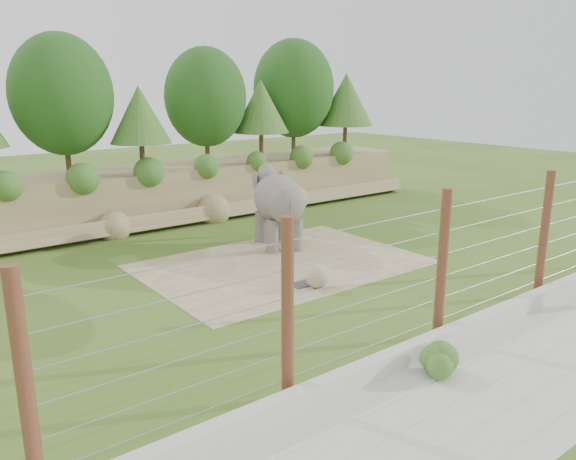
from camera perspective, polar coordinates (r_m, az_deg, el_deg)
ground at (r=18.48m, az=3.80°, el=-6.05°), size 90.00×90.00×0.00m
back_embankment at (r=28.44m, az=-12.41°, el=9.12°), size 30.00×5.52×8.77m
dirt_patch at (r=20.98m, az=-0.58°, el=-3.45°), size 10.00×7.00×0.02m
drain_grate at (r=18.87m, az=1.64°, el=-5.47°), size 1.00×0.60×0.03m
elephant at (r=22.91m, az=-0.98°, el=2.11°), size 2.84×4.18×3.12m
stone_ball at (r=18.47m, az=2.94°, el=-4.68°), size 0.79×0.79×0.79m
retaining_wall at (r=15.29m, az=16.44°, el=-10.17°), size 26.00×0.35×0.50m
walkway at (r=14.46m, az=22.91°, el=-13.34°), size 26.00×4.00×0.01m
barrier_fence at (r=14.94m, az=15.38°, el=-3.48°), size 20.26×0.26×4.00m
walkway_shrub at (r=13.62m, az=15.12°, el=-12.59°), size 0.76×0.76×0.76m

